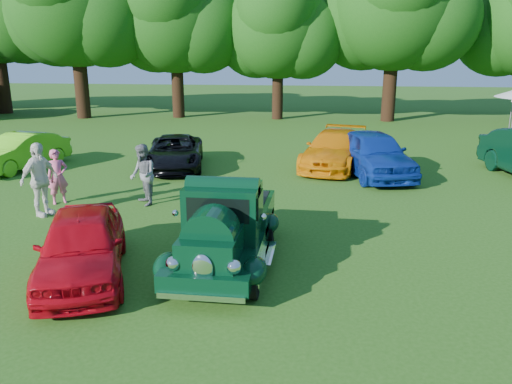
# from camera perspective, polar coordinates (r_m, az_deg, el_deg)

# --- Properties ---
(ground) EXTENTS (120.00, 120.00, 0.00)m
(ground) POSITION_cam_1_polar(r_m,az_deg,el_deg) (10.13, -8.03, -9.07)
(ground) COLOR #245313
(ground) RESTS_ON ground
(hero_pickup) EXTENTS (2.05, 4.40, 1.72)m
(hero_pickup) POSITION_cam_1_polar(r_m,az_deg,el_deg) (10.23, -3.49, -4.19)
(hero_pickup) COLOR black
(hero_pickup) RESTS_ON ground
(red_convertible) EXTENTS (2.83, 4.16, 1.31)m
(red_convertible) POSITION_cam_1_polar(r_m,az_deg,el_deg) (10.17, -19.28, -5.73)
(red_convertible) COLOR #AF0712
(red_convertible) RESTS_ON ground
(back_car_lime) EXTENTS (2.25, 4.23, 1.33)m
(back_car_lime) POSITION_cam_1_polar(r_m,az_deg,el_deg) (20.60, -25.40, 4.19)
(back_car_lime) COLOR #58C119
(back_car_lime) RESTS_ON ground
(back_car_black) EXTENTS (2.92, 4.70, 1.21)m
(back_car_black) POSITION_cam_1_polar(r_m,az_deg,el_deg) (19.05, -9.26, 4.51)
(back_car_black) COLOR black
(back_car_black) RESTS_ON ground
(back_car_orange) EXTENTS (2.93, 5.06, 1.38)m
(back_car_orange) POSITION_cam_1_polar(r_m,az_deg,el_deg) (19.13, 8.95, 4.82)
(back_car_orange) COLOR orange
(back_car_orange) RESTS_ON ground
(back_car_blue) EXTENTS (3.01, 5.00, 1.59)m
(back_car_blue) POSITION_cam_1_polar(r_m,az_deg,el_deg) (18.10, 13.29, 4.33)
(back_car_blue) COLOR navy
(back_car_blue) RESTS_ON ground
(spectator_pink) EXTENTS (0.68, 0.67, 1.58)m
(spectator_pink) POSITION_cam_1_polar(r_m,az_deg,el_deg) (15.37, -21.72, 1.64)
(spectator_pink) COLOR #DC5A86
(spectator_pink) RESTS_ON ground
(spectator_grey) EXTENTS (1.03, 1.08, 1.75)m
(spectator_grey) POSITION_cam_1_polar(r_m,az_deg,el_deg) (14.47, -12.80, 1.91)
(spectator_grey) COLOR slate
(spectator_grey) RESTS_ON ground
(spectator_white) EXTENTS (0.83, 1.25, 1.98)m
(spectator_white) POSITION_cam_1_polar(r_m,az_deg,el_deg) (14.32, -23.52, 1.30)
(spectator_white) COLOR silver
(spectator_white) RESTS_ON ground
(tree_line) EXTENTS (62.72, 10.34, 12.18)m
(tree_line) POSITION_cam_1_polar(r_m,az_deg,el_deg) (33.46, -1.70, 19.94)
(tree_line) COLOR black
(tree_line) RESTS_ON ground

